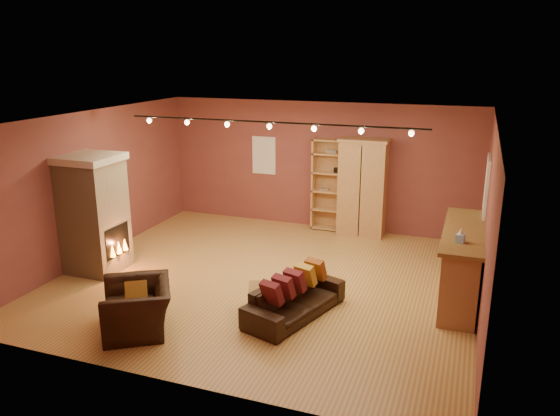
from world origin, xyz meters
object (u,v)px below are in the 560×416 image
at_px(bar_counter, 462,264).
at_px(loveseat, 295,293).
at_px(bookcase, 332,184).
at_px(coffee_table, 266,291).
at_px(fireplace, 94,214).
at_px(armoire, 363,187).
at_px(armchair, 137,300).

height_order(bar_counter, loveseat, bar_counter).
relative_size(bookcase, coffee_table, 2.95).
xyz_separation_m(fireplace, bookcase, (3.37, 3.74, -0.03)).
height_order(armoire, coffee_table, armoire).
bearing_deg(bar_counter, loveseat, -147.36).
height_order(loveseat, armchair, armchair).
bearing_deg(fireplace, bookcase, 47.99).
distance_m(bookcase, loveseat, 4.33).
bearing_deg(fireplace, loveseat, -7.20).
bearing_deg(armchair, armoire, 125.11).
distance_m(fireplace, coffee_table, 3.60).
relative_size(armoire, bar_counter, 0.86).
relative_size(loveseat, coffee_table, 2.68).
bearing_deg(fireplace, armchair, -40.37).
bearing_deg(bookcase, loveseat, -82.39).
bearing_deg(armoire, armchair, -111.86).
distance_m(fireplace, bookcase, 5.04).
height_order(armoire, loveseat, armoire).
height_order(bookcase, coffee_table, bookcase).
distance_m(fireplace, bar_counter, 6.33).
relative_size(bookcase, bar_counter, 0.83).
height_order(armoire, armchair, armoire).
distance_m(loveseat, armchair, 2.29).
relative_size(loveseat, armchair, 1.45).
relative_size(fireplace, armchair, 1.67).
bearing_deg(coffee_table, bar_counter, 28.88).
bearing_deg(fireplace, armoire, 41.23).
height_order(fireplace, armoire, fireplace).
height_order(fireplace, bookcase, fireplace).
bearing_deg(armchair, loveseat, 88.11).
bearing_deg(armchair, fireplace, -163.40).
height_order(bar_counter, armchair, bar_counter).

